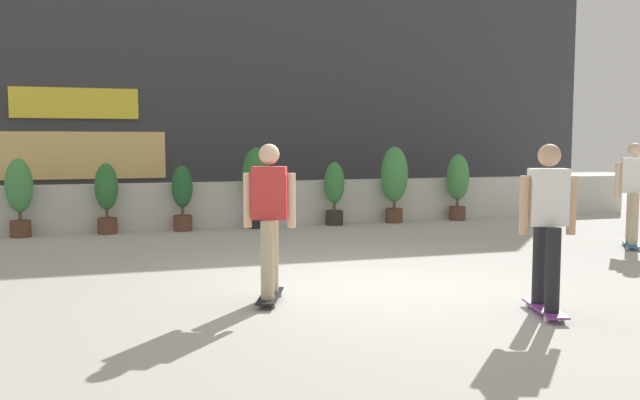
% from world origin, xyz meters
% --- Properties ---
extents(ground_plane, '(48.00, 48.00, 0.00)m').
position_xyz_m(ground_plane, '(0.00, 0.00, 0.00)').
color(ground_plane, '#B2AFA8').
extents(planter_wall, '(18.00, 0.40, 0.90)m').
position_xyz_m(planter_wall, '(0.00, 6.00, 0.45)').
color(planter_wall, beige).
rests_on(planter_wall, ground).
extents(building_backdrop, '(20.00, 2.08, 6.50)m').
position_xyz_m(building_backdrop, '(-0.01, 10.00, 3.25)').
color(building_backdrop, '#38383D').
rests_on(building_backdrop, ground).
extents(potted_plant_0, '(0.47, 0.47, 1.42)m').
position_xyz_m(potted_plant_0, '(-4.41, 5.55, 0.82)').
color(potted_plant_0, brown).
rests_on(potted_plant_0, ground).
extents(potted_plant_1, '(0.43, 0.43, 1.32)m').
position_xyz_m(potted_plant_1, '(-2.92, 5.55, 0.74)').
color(potted_plant_1, brown).
rests_on(potted_plant_1, ground).
extents(potted_plant_2, '(0.40, 0.40, 1.26)m').
position_xyz_m(potted_plant_2, '(-1.53, 5.55, 0.69)').
color(potted_plant_2, brown).
rests_on(potted_plant_2, ground).
extents(potted_plant_3, '(0.56, 0.56, 1.60)m').
position_xyz_m(potted_plant_3, '(-0.08, 5.55, 0.94)').
color(potted_plant_3, black).
rests_on(potted_plant_3, ground).
extents(potted_plant_4, '(0.41, 0.41, 1.30)m').
position_xyz_m(potted_plant_4, '(1.55, 5.55, 0.72)').
color(potted_plant_4, '#2D2823').
rests_on(potted_plant_4, ground).
extents(potted_plant_5, '(0.57, 0.57, 1.61)m').
position_xyz_m(potted_plant_5, '(2.89, 5.55, 0.95)').
color(potted_plant_5, brown).
rests_on(potted_plant_5, ground).
extents(potted_plant_6, '(0.49, 0.49, 1.44)m').
position_xyz_m(potted_plant_6, '(4.40, 5.55, 0.83)').
color(potted_plant_6, brown).
rests_on(potted_plant_6, ground).
extents(skater_mid_plaza, '(0.54, 0.82, 1.70)m').
position_xyz_m(skater_mid_plaza, '(1.31, -1.84, 0.94)').
color(skater_mid_plaza, '#72338C').
rests_on(skater_mid_plaza, ground).
extents(skater_by_wall_right, '(0.53, 0.82, 1.70)m').
position_xyz_m(skater_by_wall_right, '(-1.18, -0.51, 0.94)').
color(skater_by_wall_right, black).
rests_on(skater_by_wall_right, ground).
extents(skater_foreground, '(0.63, 0.77, 1.70)m').
position_xyz_m(skater_foreground, '(5.24, 1.33, 0.94)').
color(skater_foreground, '#266699').
rests_on(skater_foreground, ground).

